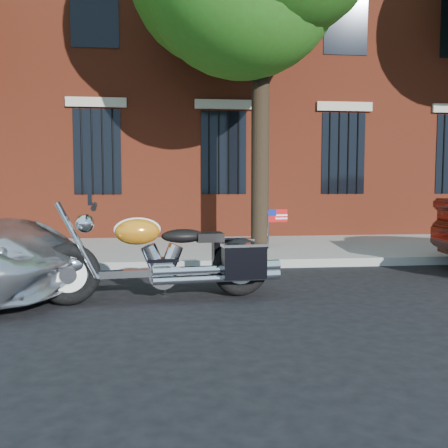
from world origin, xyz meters
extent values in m
plane|color=black|center=(0.00, 0.00, 0.00)|extent=(120.00, 120.00, 0.00)
cube|color=gray|center=(0.00, 1.38, 0.07)|extent=(40.00, 0.16, 0.15)
cube|color=gray|center=(0.00, 3.26, 0.07)|extent=(40.00, 3.60, 0.15)
cube|color=maroon|center=(0.00, 10.06, 6.00)|extent=(26.00, 10.00, 12.00)
cube|color=black|center=(0.00, 5.11, 2.20)|extent=(1.10, 0.14, 2.00)
cube|color=#B2A893|center=(0.00, 5.08, 3.35)|extent=(1.40, 0.20, 0.22)
cube|color=black|center=(0.00, 5.11, 5.60)|extent=(1.10, 0.14, 2.00)
cylinder|color=black|center=(0.00, 5.03, 2.20)|extent=(0.04, 0.04, 2.00)
cylinder|color=black|center=(0.50, 2.90, 2.50)|extent=(0.36, 0.36, 5.00)
torus|color=black|center=(-2.54, -1.02, 0.38)|extent=(0.77, 0.26, 0.75)
torus|color=black|center=(-0.42, -0.75, 0.38)|extent=(0.77, 0.26, 0.75)
cylinder|color=white|center=(-2.54, -1.02, 0.38)|extent=(0.56, 0.14, 0.56)
cylinder|color=white|center=(-0.42, -0.75, 0.38)|extent=(0.56, 0.14, 0.56)
ellipsoid|color=white|center=(-2.54, -1.02, 0.49)|extent=(0.41, 0.19, 0.22)
ellipsoid|color=orange|center=(-0.42, -0.75, 0.52)|extent=(0.41, 0.20, 0.22)
cube|color=white|center=(-1.48, -0.89, 0.36)|extent=(1.68, 0.32, 0.09)
cylinder|color=white|center=(-1.42, -0.88, 0.34)|extent=(0.38, 0.24, 0.36)
cylinder|color=white|center=(-0.84, -1.01, 0.35)|extent=(1.40, 0.27, 0.10)
ellipsoid|color=orange|center=(-1.73, -0.92, 0.87)|extent=(0.59, 0.39, 0.32)
ellipsoid|color=black|center=(-1.17, -0.85, 0.81)|extent=(0.58, 0.39, 0.17)
cube|color=black|center=(-0.49, -0.47, 0.50)|extent=(0.56, 0.24, 0.43)
cube|color=black|center=(-0.42, -1.05, 0.50)|extent=(0.56, 0.24, 0.43)
cylinder|color=white|center=(-2.23, -0.98, 1.19)|extent=(0.15, 0.87, 0.04)
sphere|color=white|center=(-2.34, -0.99, 0.99)|extent=(0.25, 0.25, 0.22)
cube|color=black|center=(-2.27, -0.98, 1.37)|extent=(0.10, 0.45, 0.31)
cube|color=red|center=(0.00, -1.04, 1.06)|extent=(0.25, 0.05, 0.16)
camera|label=1|loc=(-1.34, -7.06, 1.47)|focal=40.00mm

